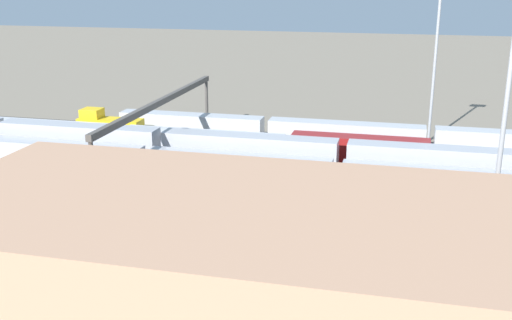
{
  "coord_description": "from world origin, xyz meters",
  "views": [
    {
      "loc": [
        -23.1,
        76.21,
        24.99
      ],
      "look_at": [
        -5.62,
        4.46,
        2.5
      ],
      "focal_mm": 43.04,
      "sensor_mm": 36.0,
      "label": 1
    }
  ],
  "objects": [
    {
      "name": "track_bed_5",
      "position": [
        0.0,
        7.5,
        0.06
      ],
      "size": [
        140.0,
        2.8,
        0.12
      ],
      "primitive_type": "cube",
      "color": "#4C443D",
      "rests_on": "ground_plane"
    },
    {
      "name": "track_bed_4",
      "position": [
        0.0,
        2.5,
        0.06
      ],
      "size": [
        140.0,
        2.8,
        0.12
      ],
      "primitive_type": "cube",
      "color": "#3D3833",
      "rests_on": "ground_plane"
    },
    {
      "name": "train_on_track_5",
      "position": [
        -2.67,
        7.5,
        2.08
      ],
      "size": [
        114.8,
        3.0,
        4.4
      ],
      "color": "black",
      "rests_on": "ground_plane"
    },
    {
      "name": "signal_gantry",
      "position": [
        8.72,
        0.0,
        7.73
      ],
      "size": [
        0.7,
        40.0,
        8.8
      ],
      "color": "#4C4742",
      "rests_on": "ground_plane"
    },
    {
      "name": "train_on_track_3",
      "position": [
        18.02,
        -2.5,
        2.08
      ],
      "size": [
        90.6,
        3.06,
        4.4
      ],
      "color": "maroon",
      "rests_on": "ground_plane"
    },
    {
      "name": "light_mast_1",
      "position": [
        -31.93,
        19.79,
        17.32
      ],
      "size": [
        2.8,
        0.7,
        27.17
      ],
      "color": "#9EA0A5",
      "rests_on": "ground_plane"
    },
    {
      "name": "track_bed_0",
      "position": [
        0.0,
        -17.5,
        0.06
      ],
      "size": [
        140.0,
        2.8,
        0.12
      ],
      "primitive_type": "cube",
      "color": "#3D3833",
      "rests_on": "ground_plane"
    },
    {
      "name": "track_bed_3",
      "position": [
        0.0,
        -2.5,
        0.06
      ],
      "size": [
        140.0,
        2.8,
        0.12
      ],
      "primitive_type": "cube",
      "color": "#4C443D",
      "rests_on": "ground_plane"
    },
    {
      "name": "maintenance_shed",
      "position": [
        -15.32,
        38.24,
        5.0
      ],
      "size": [
        50.12,
        21.61,
        10.01
      ],
      "primitive_type": "cube",
      "color": "tan",
      "rests_on": "ground_plane"
    },
    {
      "name": "train_on_track_4",
      "position": [
        -4.16,
        2.5,
        2.62
      ],
      "size": [
        119.8,
        3.0,
        5.0
      ],
      "color": "#A8AAB2",
      "rests_on": "ground_plane"
    },
    {
      "name": "track_bed_1",
      "position": [
        0.0,
        -12.5,
        0.06
      ],
      "size": [
        140.0,
        2.8,
        0.12
      ],
      "primitive_type": "cube",
      "color": "#4C443D",
      "rests_on": "ground_plane"
    },
    {
      "name": "track_bed_2",
      "position": [
        0.0,
        -7.5,
        0.06
      ],
      "size": [
        140.0,
        2.8,
        0.12
      ],
      "primitive_type": "cube",
      "color": "#4C443D",
      "rests_on": "ground_plane"
    },
    {
      "name": "light_mast_0",
      "position": [
        -27.38,
        -19.68,
        15.34
      ],
      "size": [
        2.8,
        0.7,
        23.59
      ],
      "color": "#9EA0A5",
      "rests_on": "ground_plane"
    },
    {
      "name": "train_on_track_7",
      "position": [
        12.12,
        17.5,
        2.16
      ],
      "size": [
        10.0,
        3.0,
        5.0
      ],
      "color": "#D85914",
      "rests_on": "ground_plane"
    },
    {
      "name": "ground_plane",
      "position": [
        0.0,
        0.0,
        0.0
      ],
      "size": [
        400.0,
        400.0,
        0.0
      ],
      "primitive_type": "plane",
      "color": "#756B5B"
    },
    {
      "name": "train_on_track_2",
      "position": [
        20.6,
        -7.5,
        2.16
      ],
      "size": [
        10.0,
        3.0,
        5.0
      ],
      "color": "gold",
      "rests_on": "ground_plane"
    },
    {
      "name": "train_on_track_1",
      "position": [
        -15.17,
        -12.5,
        2.02
      ],
      "size": [
        71.4,
        3.0,
        3.8
      ],
      "color": "#B7BABF",
      "rests_on": "ground_plane"
    },
    {
      "name": "track_bed_6",
      "position": [
        0.0,
        12.5,
        0.06
      ],
      "size": [
        140.0,
        2.8,
        0.12
      ],
      "primitive_type": "cube",
      "color": "#4C443D",
      "rests_on": "ground_plane"
    },
    {
      "name": "track_bed_7",
      "position": [
        0.0,
        17.5,
        0.06
      ],
      "size": [
        140.0,
        2.8,
        0.12
      ],
      "primitive_type": "cube",
      "color": "#3D3833",
      "rests_on": "ground_plane"
    }
  ]
}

